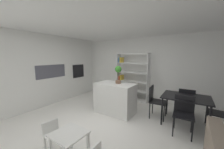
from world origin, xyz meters
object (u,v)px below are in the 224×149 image
object	(u,v)px
built_in_oven	(78,71)
child_chair_left	(53,134)
dining_chair_island_side	(155,99)
child_table	(69,138)
dining_chair_far	(186,100)
kitchen_island	(115,98)
dining_chair_window_side	(224,112)
dining_chair_near	(184,111)
dining_table	(186,99)
potted_plant_on_island	(118,72)
open_bookshelf	(130,78)

from	to	relation	value
built_in_oven	child_chair_left	bearing A→B (deg)	-50.51
child_chair_left	dining_chair_island_side	distance (m)	2.74
child_table	dining_chair_far	xyz separation A→B (m)	(1.56, 2.87, 0.12)
kitchen_island	dining_chair_window_side	distance (m)	2.70
dining_chair_near	dining_chair_window_side	xyz separation A→B (m)	(0.77, 0.44, -0.01)
dining_chair_near	dining_chair_island_side	distance (m)	0.89
dining_table	child_table	bearing A→B (deg)	-122.73
potted_plant_on_island	dining_table	bearing A→B (deg)	9.21
dining_chair_near	dining_chair_island_side	bearing A→B (deg)	147.02
built_in_oven	dining_chair_far	world-z (taller)	built_in_oven
kitchen_island	dining_chair_island_side	world-z (taller)	kitchen_island
kitchen_island	open_bookshelf	bearing A→B (deg)	96.19
built_in_oven	child_table	bearing A→B (deg)	-44.81
potted_plant_on_island	dining_chair_island_side	size ratio (longest dim) A/B	0.60
built_in_oven	open_bookshelf	size ratio (longest dim) A/B	0.31
open_bookshelf	dining_chair_island_side	world-z (taller)	open_bookshelf
child_chair_left	dining_table	bearing A→B (deg)	-32.31
dining_table	dining_chair_near	world-z (taller)	dining_chair_near
potted_plant_on_island	child_chair_left	size ratio (longest dim) A/B	1.02
built_in_oven	dining_chair_window_side	distance (m)	5.05
child_table	dining_table	world-z (taller)	dining_table
open_bookshelf	child_table	bearing A→B (deg)	-81.64
built_in_oven	potted_plant_on_island	xyz separation A→B (m)	(2.40, -0.55, 0.16)
dining_chair_island_side	dining_chair_far	size ratio (longest dim) A/B	1.06
dining_chair_far	dining_chair_near	bearing A→B (deg)	87.01
dining_chair_near	dining_chair_far	distance (m)	0.90
dining_table	child_chair_left	bearing A→B (deg)	-130.34
built_in_oven	dining_chair_window_side	world-z (taller)	built_in_oven
child_chair_left	dining_table	distance (m)	3.19
kitchen_island	open_bookshelf	xyz separation A→B (m)	(-0.15, 1.42, 0.43)
built_in_oven	child_chair_left	distance (m)	3.55
kitchen_island	potted_plant_on_island	distance (m)	0.82
dining_chair_near	child_table	bearing A→B (deg)	-131.00
child_chair_left	dining_chair_far	world-z (taller)	dining_chair_far
kitchen_island	dining_chair_far	distance (m)	2.08
dining_chair_near	dining_chair_window_side	world-z (taller)	dining_chair_near
built_in_oven	kitchen_island	xyz separation A→B (m)	(2.34, -0.63, -0.66)
kitchen_island	dining_chair_far	bearing A→B (deg)	23.33
open_bookshelf	child_table	size ratio (longest dim) A/B	3.61
dining_table	dining_chair_near	distance (m)	0.47
potted_plant_on_island	dining_table	world-z (taller)	potted_plant_on_island
dining_chair_far	dining_table	bearing A→B (deg)	87.05
dining_chair_window_side	potted_plant_on_island	bearing A→B (deg)	-79.17
open_bookshelf	kitchen_island	bearing A→B (deg)	-83.81
kitchen_island	dining_chair_near	size ratio (longest dim) A/B	1.38
built_in_oven	dining_table	distance (m)	4.28
child_table	dining_chair_window_side	size ratio (longest dim) A/B	0.62
dining_table	kitchen_island	bearing A→B (deg)	-168.93
dining_chair_window_side	dining_chair_island_side	bearing A→B (deg)	-85.62
potted_plant_on_island	dining_chair_island_side	world-z (taller)	potted_plant_on_island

